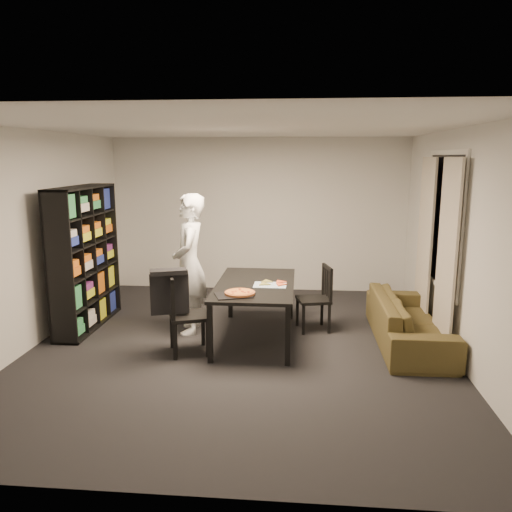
# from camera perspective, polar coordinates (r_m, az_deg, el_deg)

# --- Properties ---
(room) EXTENTS (5.01, 5.51, 2.61)m
(room) POSITION_cam_1_polar(r_m,az_deg,el_deg) (5.84, -1.97, 1.64)
(room) COLOR black
(room) RESTS_ON ground
(window_pane) EXTENTS (0.02, 1.40, 1.60)m
(window_pane) POSITION_cam_1_polar(r_m,az_deg,el_deg) (6.60, 20.68, 3.79)
(window_pane) COLOR black
(window_pane) RESTS_ON room
(window_frame) EXTENTS (0.03, 1.52, 1.72)m
(window_frame) POSITION_cam_1_polar(r_m,az_deg,el_deg) (6.60, 20.64, 3.80)
(window_frame) COLOR white
(window_frame) RESTS_ON room
(curtain_left) EXTENTS (0.03, 0.70, 2.25)m
(curtain_left) POSITION_cam_1_polar(r_m,az_deg,el_deg) (6.14, 20.97, -0.05)
(curtain_left) COLOR #BDB4A1
(curtain_left) RESTS_ON room
(curtain_right) EXTENTS (0.03, 0.70, 2.25)m
(curtain_right) POSITION_cam_1_polar(r_m,az_deg,el_deg) (7.13, 18.74, 1.58)
(curtain_right) COLOR #BDB4A1
(curtain_right) RESTS_ON room
(bookshelf) EXTENTS (0.35, 1.50, 1.90)m
(bookshelf) POSITION_cam_1_polar(r_m,az_deg,el_deg) (7.06, -18.97, -0.18)
(bookshelf) COLOR black
(bookshelf) RESTS_ON room
(dining_table) EXTENTS (0.96, 1.73, 0.72)m
(dining_table) POSITION_cam_1_polar(r_m,az_deg,el_deg) (6.27, -0.08, -3.70)
(dining_table) COLOR black
(dining_table) RESTS_ON room
(chair_left) EXTENTS (0.56, 0.56, 0.94)m
(chair_left) POSITION_cam_1_polar(r_m,az_deg,el_deg) (5.89, -8.55, -6.02)
(chair_left) COLOR black
(chair_left) RESTS_ON room
(chair_right) EXTENTS (0.49, 0.49, 0.87)m
(chair_right) POSITION_cam_1_polar(r_m,az_deg,el_deg) (6.68, 7.27, -4.27)
(chair_right) COLOR black
(chair_right) RESTS_ON room
(draped_jacket) EXTENTS (0.45, 0.31, 0.52)m
(draped_jacket) POSITION_cam_1_polar(r_m,az_deg,el_deg) (5.81, -9.88, -3.82)
(draped_jacket) COLOR black
(draped_jacket) RESTS_ON chair_left
(person) EXTENTS (0.54, 0.73, 1.82)m
(person) POSITION_cam_1_polar(r_m,az_deg,el_deg) (6.51, -7.61, -0.93)
(person) COLOR white
(person) RESTS_ON room
(baking_tray) EXTENTS (0.48, 0.43, 0.01)m
(baking_tray) POSITION_cam_1_polar(r_m,az_deg,el_deg) (5.71, -2.61, -4.48)
(baking_tray) COLOR black
(baking_tray) RESTS_ON dining_table
(pepperoni_pizza) EXTENTS (0.35, 0.35, 0.03)m
(pepperoni_pizza) POSITION_cam_1_polar(r_m,az_deg,el_deg) (5.73, -1.86, -4.21)
(pepperoni_pizza) COLOR #A0552E
(pepperoni_pizza) RESTS_ON dining_table
(kitchen_towel) EXTENTS (0.40, 0.30, 0.01)m
(kitchen_towel) POSITION_cam_1_polar(r_m,az_deg,el_deg) (6.15, 1.62, -3.34)
(kitchen_towel) COLOR silver
(kitchen_towel) RESTS_ON dining_table
(pizza_slices) EXTENTS (0.46, 0.43, 0.01)m
(pizza_slices) POSITION_cam_1_polar(r_m,az_deg,el_deg) (6.21, 1.91, -3.08)
(pizza_slices) COLOR #DE8545
(pizza_slices) RESTS_ON dining_table
(sofa) EXTENTS (0.78, 1.99, 0.58)m
(sofa) POSITION_cam_1_polar(r_m,az_deg,el_deg) (6.49, 17.05, -7.06)
(sofa) COLOR #3F3C19
(sofa) RESTS_ON room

